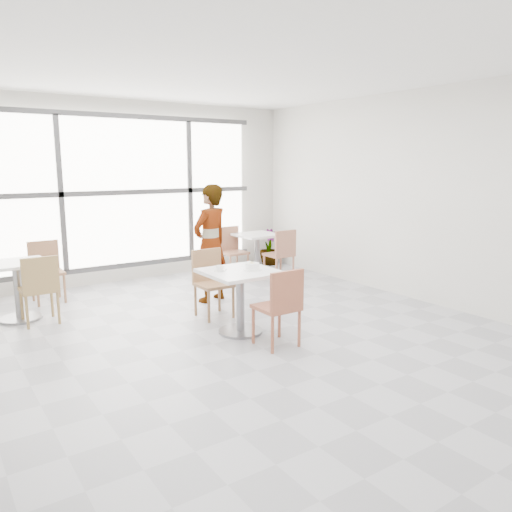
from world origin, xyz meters
TOP-DOWN VIEW (x-y plane):
  - floor at (0.00, 0.00)m, footprint 7.00×7.00m
  - ceiling at (0.00, 0.00)m, footprint 7.00×7.00m
  - wall_back at (0.00, 3.50)m, footprint 6.00×0.00m
  - wall_right at (3.00, 0.00)m, footprint 0.00×7.00m
  - window at (0.00, 3.44)m, footprint 4.60×0.07m
  - main_table at (0.08, 0.15)m, footprint 0.80×0.80m
  - chair_near at (0.19, -0.50)m, footprint 0.42×0.42m
  - chair_far at (0.13, 0.94)m, footprint 0.42×0.42m
  - oatmeal_bowl at (0.22, 0.10)m, footprint 0.21×0.21m
  - coffee_cup at (-0.13, 0.25)m, footprint 0.16×0.13m
  - person at (0.47, 1.55)m, footprint 0.71×0.57m
  - bg_table_left at (-1.99, 2.16)m, footprint 0.70×0.70m
  - bg_table_right at (1.95, 2.53)m, footprint 0.70×0.70m
  - bg_chair_left_near at (-1.80, 1.78)m, footprint 0.42×0.42m
  - bg_chair_left_far at (-1.50, 2.89)m, footprint 0.42×0.42m
  - bg_chair_right_near at (2.10, 2.01)m, footprint 0.42×0.42m
  - bg_chair_right_far at (1.56, 2.78)m, footprint 0.42×0.42m
  - plant_right at (2.70, 3.20)m, footprint 0.50×0.50m

SIDE VIEW (x-z plane):
  - floor at x=0.00m, z-range 0.00..0.00m
  - plant_right at x=2.70m, z-range 0.00..0.70m
  - bg_table_left at x=-1.99m, z-range 0.11..0.86m
  - bg_table_right at x=1.95m, z-range 0.11..0.86m
  - chair_near at x=0.19m, z-range 0.07..0.94m
  - chair_far at x=0.13m, z-range 0.07..0.94m
  - bg_chair_left_near at x=-1.80m, z-range 0.07..0.94m
  - bg_chair_left_far at x=-1.50m, z-range 0.07..0.94m
  - bg_chair_right_near at x=2.10m, z-range 0.07..0.94m
  - bg_chair_right_far at x=1.56m, z-range 0.07..0.94m
  - main_table at x=0.08m, z-range 0.15..0.90m
  - coffee_cup at x=-0.13m, z-range 0.75..0.81m
  - oatmeal_bowl at x=0.22m, z-range 0.75..0.84m
  - person at x=0.47m, z-range 0.00..1.68m
  - window at x=0.00m, z-range 0.24..2.76m
  - wall_back at x=0.00m, z-range -1.50..4.50m
  - wall_right at x=3.00m, z-range -2.00..5.00m
  - ceiling at x=0.00m, z-range 3.00..3.00m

